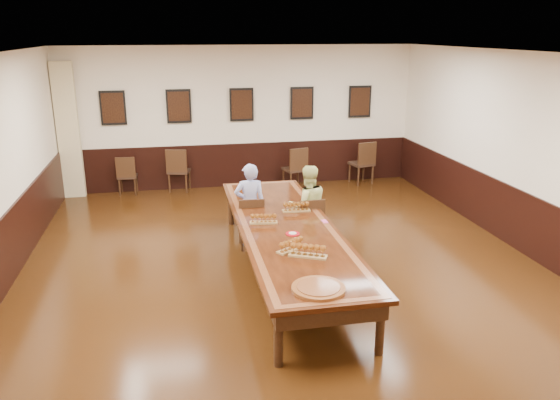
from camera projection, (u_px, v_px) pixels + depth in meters
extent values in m
cube|color=black|center=(286.00, 273.00, 8.24)|extent=(8.00, 10.00, 0.02)
cube|color=white|center=(287.00, 53.00, 7.29)|extent=(8.00, 10.00, 0.02)
cube|color=#F4E6CD|center=(241.00, 117.00, 12.46)|extent=(8.00, 0.02, 3.20)
cube|color=#F4E6CD|center=(471.00, 383.00, 3.07)|extent=(8.00, 0.02, 3.20)
cube|color=#F4E6CD|center=(538.00, 158.00, 8.51)|extent=(0.02, 10.00, 3.20)
imported|color=#4F5EC5|center=(250.00, 205.00, 9.12)|extent=(0.53, 0.36, 1.42)
imported|color=#DCE38D|center=(308.00, 206.00, 9.07)|extent=(0.71, 0.57, 1.40)
cube|color=#EF4FA0|center=(325.00, 221.00, 8.19)|extent=(0.08, 0.15, 0.01)
cube|color=beige|center=(68.00, 131.00, 11.62)|extent=(0.45, 0.18, 2.90)
cube|color=black|center=(243.00, 165.00, 12.76)|extent=(7.98, 0.04, 1.00)
cube|color=black|center=(527.00, 224.00, 8.83)|extent=(0.04, 9.98, 1.00)
cube|color=black|center=(287.00, 228.00, 8.03)|extent=(1.40, 5.00, 0.06)
cube|color=brown|center=(287.00, 226.00, 8.02)|extent=(1.28, 4.88, 0.00)
cube|color=black|center=(287.00, 226.00, 8.02)|extent=(1.10, 4.70, 0.00)
cube|color=black|center=(287.00, 238.00, 8.07)|extent=(1.25, 4.85, 0.18)
cylinder|color=black|center=(278.00, 338.00, 5.86)|extent=(0.10, 0.10, 0.69)
cylinder|color=black|center=(380.00, 327.00, 6.07)|extent=(0.10, 0.10, 0.69)
cylinder|color=black|center=(231.00, 207.00, 10.20)|extent=(0.10, 0.10, 0.69)
cylinder|color=black|center=(291.00, 203.00, 10.42)|extent=(0.10, 0.10, 0.69)
cube|color=black|center=(113.00, 108.00, 11.78)|extent=(0.54, 0.03, 0.74)
cube|color=black|center=(113.00, 108.00, 11.76)|extent=(0.46, 0.01, 0.64)
cube|color=black|center=(179.00, 106.00, 12.04)|extent=(0.54, 0.03, 0.74)
cube|color=black|center=(179.00, 106.00, 12.02)|extent=(0.46, 0.01, 0.64)
cube|color=black|center=(242.00, 105.00, 12.30)|extent=(0.54, 0.03, 0.74)
cube|color=black|center=(242.00, 105.00, 12.28)|extent=(0.46, 0.01, 0.64)
cube|color=black|center=(302.00, 103.00, 12.56)|extent=(0.54, 0.03, 0.74)
cube|color=black|center=(302.00, 103.00, 12.55)|extent=(0.46, 0.01, 0.64)
cube|color=black|center=(360.00, 102.00, 12.82)|extent=(0.54, 0.03, 0.74)
cube|color=black|center=(360.00, 102.00, 12.81)|extent=(0.46, 0.01, 0.64)
cube|color=olive|center=(264.00, 223.00, 8.12)|extent=(0.43, 0.19, 0.03)
cube|color=olive|center=(296.00, 211.00, 8.66)|extent=(0.45, 0.16, 0.03)
cube|color=olive|center=(291.00, 250.00, 7.13)|extent=(0.43, 0.34, 0.03)
cube|color=olive|center=(308.00, 256.00, 6.92)|extent=(0.50, 0.35, 0.03)
cylinder|color=#B50C17|center=(293.00, 234.00, 7.68)|extent=(0.20, 0.20, 0.02)
cylinder|color=silver|center=(293.00, 233.00, 7.68)|extent=(0.11, 0.11, 0.01)
cylinder|color=#5D2D12|center=(318.00, 288.00, 6.04)|extent=(0.70, 0.70, 0.04)
cylinder|color=brown|center=(319.00, 286.00, 6.03)|extent=(0.56, 0.56, 0.01)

